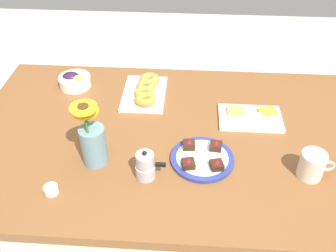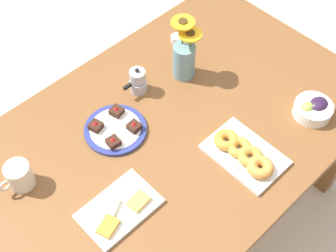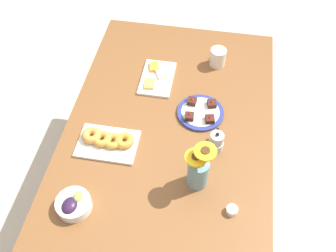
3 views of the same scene
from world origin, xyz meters
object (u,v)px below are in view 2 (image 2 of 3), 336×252
croissant_platter (245,154)px  flower_vase (184,57)px  moka_pot (138,81)px  grape_bowl (313,109)px  dessert_plate (115,129)px  coffee_mug (19,176)px  jam_cup_honey (176,38)px  cheese_platter (119,209)px  dining_table (168,145)px

croissant_platter → flower_vase: (-0.13, -0.44, 0.07)m
flower_vase → moka_pot: 0.21m
grape_bowl → flower_vase: size_ratio=0.55×
dessert_plate → moka_pot: 0.22m
grape_bowl → croissant_platter: (0.34, -0.05, -0.01)m
coffee_mug → jam_cup_honey: bearing=-171.0°
coffee_mug → croissant_platter: bearing=143.9°
cheese_platter → croissant_platter: croissant_platter is taller
dessert_plate → coffee_mug: bearing=-7.6°
coffee_mug → dessert_plate: coffee_mug is taller
moka_pot → jam_cup_honey: bearing=-162.6°
cheese_platter → jam_cup_honey: cheese_platter is taller
grape_bowl → dessert_plate: bearing=-37.7°
dining_table → cheese_platter: cheese_platter is taller
moka_pot → coffee_mug: bearing=4.3°
grape_bowl → croissant_platter: grape_bowl is taller
grape_bowl → jam_cup_honey: grape_bowl is taller
coffee_mug → moka_pot: (-0.57, -0.04, -0.00)m
coffee_mug → cheese_platter: bearing=119.0°
grape_bowl → dessert_plate: 0.75m
flower_vase → moka_pot: (0.19, -0.06, -0.04)m
dining_table → grape_bowl: size_ratio=10.93×
coffee_mug → moka_pot: moka_pot is taller
croissant_platter → dessert_plate: dessert_plate is taller
coffee_mug → dessert_plate: bearing=172.4°
coffee_mug → jam_cup_honey: 0.89m
dining_table → coffee_mug: size_ratio=13.07×
coffee_mug → jam_cup_honey: (-0.88, -0.14, -0.04)m
coffee_mug → moka_pot: size_ratio=1.03×
flower_vase → grape_bowl: bearing=112.8°
cheese_platter → moka_pot: (-0.40, -0.35, 0.04)m
jam_cup_honey → flower_vase: bearing=54.2°
dining_table → grape_bowl: (-0.46, 0.32, 0.12)m
jam_cup_honey → moka_pot: moka_pot is taller
dining_table → jam_cup_honey: (-0.37, -0.33, 0.10)m
croissant_platter → flower_vase: 0.46m
moka_pot → cheese_platter: bearing=41.4°
coffee_mug → croissant_platter: (-0.63, 0.46, -0.03)m
dining_table → dessert_plate: bearing=-46.3°
jam_cup_honey → moka_pot: (0.31, 0.10, 0.03)m
jam_cup_honey → dessert_plate: 0.54m
grape_bowl → dessert_plate: size_ratio=0.63×
coffee_mug → moka_pot: 0.57m
dining_table → cheese_platter: size_ratio=6.15×
croissant_platter → flower_vase: flower_vase is taller
croissant_platter → moka_pot: size_ratio=2.35×
dining_table → croissant_platter: croissant_platter is taller
dining_table → dessert_plate: (0.13, -0.14, 0.10)m
moka_pot → dining_table: bearing=75.2°
flower_vase → moka_pot: size_ratio=2.22×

